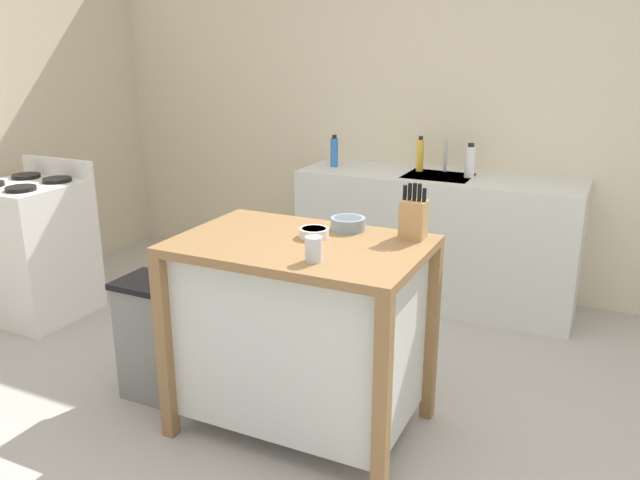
{
  "coord_description": "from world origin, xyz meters",
  "views": [
    {
      "loc": [
        1.09,
        -2.28,
        1.76
      ],
      "look_at": [
        -0.14,
        0.29,
        0.87
      ],
      "focal_mm": 35.9,
      "sensor_mm": 36.0,
      "label": 1
    }
  ],
  "objects_px": {
    "drinking_cup": "(314,249)",
    "bottle_hand_soap": "(470,161)",
    "bottle_spray_cleaner": "(334,152)",
    "kitchen_island": "(301,327)",
    "knife_block": "(413,218)",
    "bowl_ceramic_small": "(348,223)",
    "trash_bin": "(158,338)",
    "bottle_dish_soap": "(420,155)",
    "sink_faucet": "(445,156)",
    "stove": "(33,249)",
    "bowl_ceramic_wide": "(314,232)"
  },
  "relations": [
    {
      "from": "bowl_ceramic_wide",
      "to": "trash_bin",
      "type": "bearing_deg",
      "value": -169.92
    },
    {
      "from": "kitchen_island",
      "to": "trash_bin",
      "type": "bearing_deg",
      "value": -175.44
    },
    {
      "from": "knife_block",
      "to": "bowl_ceramic_wide",
      "type": "bearing_deg",
      "value": -155.72
    },
    {
      "from": "trash_bin",
      "to": "bottle_hand_soap",
      "type": "relative_size",
      "value": 2.78
    },
    {
      "from": "kitchen_island",
      "to": "drinking_cup",
      "type": "height_order",
      "value": "drinking_cup"
    },
    {
      "from": "bottle_dish_soap",
      "to": "stove",
      "type": "height_order",
      "value": "bottle_dish_soap"
    },
    {
      "from": "bottle_spray_cleaner",
      "to": "stove",
      "type": "bearing_deg",
      "value": -138.24
    },
    {
      "from": "knife_block",
      "to": "bottle_hand_soap",
      "type": "xyz_separation_m",
      "value": [
        -0.11,
        1.57,
        -0.02
      ]
    },
    {
      "from": "bottle_spray_cleaner",
      "to": "kitchen_island",
      "type": "bearing_deg",
      "value": -70.17
    },
    {
      "from": "drinking_cup",
      "to": "sink_faucet",
      "type": "relative_size",
      "value": 0.46
    },
    {
      "from": "knife_block",
      "to": "bottle_spray_cleaner",
      "type": "relative_size",
      "value": 1.09
    },
    {
      "from": "trash_bin",
      "to": "bottle_hand_soap",
      "type": "xyz_separation_m",
      "value": [
        1.1,
        1.9,
        0.68
      ]
    },
    {
      "from": "kitchen_island",
      "to": "sink_faucet",
      "type": "distance_m",
      "value": 2.02
    },
    {
      "from": "knife_block",
      "to": "bowl_ceramic_wide",
      "type": "height_order",
      "value": "knife_block"
    },
    {
      "from": "kitchen_island",
      "to": "bottle_spray_cleaner",
      "type": "height_order",
      "value": "bottle_spray_cleaner"
    },
    {
      "from": "bowl_ceramic_small",
      "to": "bottle_hand_soap",
      "type": "distance_m",
      "value": 1.59
    },
    {
      "from": "knife_block",
      "to": "stove",
      "type": "xyz_separation_m",
      "value": [
        -2.61,
        0.15,
        -0.56
      ]
    },
    {
      "from": "bowl_ceramic_small",
      "to": "knife_block",
      "type": "bearing_deg",
      "value": 1.33
    },
    {
      "from": "kitchen_island",
      "to": "trash_bin",
      "type": "distance_m",
      "value": 0.81
    },
    {
      "from": "bowl_ceramic_wide",
      "to": "sink_faucet",
      "type": "height_order",
      "value": "sink_faucet"
    },
    {
      "from": "bowl_ceramic_small",
      "to": "bottle_dish_soap",
      "type": "bearing_deg",
      "value": 95.53
    },
    {
      "from": "bowl_ceramic_small",
      "to": "bottle_hand_soap",
      "type": "bearing_deg",
      "value": 82.75
    },
    {
      "from": "knife_block",
      "to": "trash_bin",
      "type": "relative_size",
      "value": 0.39
    },
    {
      "from": "kitchen_island",
      "to": "knife_block",
      "type": "height_order",
      "value": "knife_block"
    },
    {
      "from": "bottle_hand_soap",
      "to": "bottle_dish_soap",
      "type": "bearing_deg",
      "value": 170.9
    },
    {
      "from": "sink_faucet",
      "to": "stove",
      "type": "distance_m",
      "value": 2.83
    },
    {
      "from": "knife_block",
      "to": "bowl_ceramic_small",
      "type": "bearing_deg",
      "value": -178.67
    },
    {
      "from": "bottle_spray_cleaner",
      "to": "bottle_dish_soap",
      "type": "distance_m",
      "value": 0.61
    },
    {
      "from": "kitchen_island",
      "to": "sink_faucet",
      "type": "relative_size",
      "value": 4.97
    },
    {
      "from": "trash_bin",
      "to": "stove",
      "type": "height_order",
      "value": "stove"
    },
    {
      "from": "trash_bin",
      "to": "bottle_hand_soap",
      "type": "bearing_deg",
      "value": 59.77
    },
    {
      "from": "knife_block",
      "to": "trash_bin",
      "type": "xyz_separation_m",
      "value": [
        -1.21,
        -0.33,
        -0.7
      ]
    },
    {
      "from": "bowl_ceramic_small",
      "to": "drinking_cup",
      "type": "bearing_deg",
      "value": -83.87
    },
    {
      "from": "knife_block",
      "to": "bowl_ceramic_small",
      "type": "distance_m",
      "value": 0.32
    },
    {
      "from": "drinking_cup",
      "to": "bottle_hand_soap",
      "type": "bearing_deg",
      "value": 85.78
    },
    {
      "from": "bottle_hand_soap",
      "to": "knife_block",
      "type": "bearing_deg",
      "value": -86.04
    },
    {
      "from": "sink_faucet",
      "to": "bowl_ceramic_small",
      "type": "bearing_deg",
      "value": -90.15
    },
    {
      "from": "kitchen_island",
      "to": "bowl_ceramic_small",
      "type": "distance_m",
      "value": 0.52
    },
    {
      "from": "bowl_ceramic_small",
      "to": "stove",
      "type": "relative_size",
      "value": 0.16
    },
    {
      "from": "kitchen_island",
      "to": "knife_block",
      "type": "distance_m",
      "value": 0.71
    },
    {
      "from": "bowl_ceramic_wide",
      "to": "sink_faucet",
      "type": "bearing_deg",
      "value": 87.07
    },
    {
      "from": "bowl_ceramic_small",
      "to": "bowl_ceramic_wide",
      "type": "bearing_deg",
      "value": -117.71
    },
    {
      "from": "bowl_ceramic_small",
      "to": "bottle_dish_soap",
      "type": "distance_m",
      "value": 1.64
    },
    {
      "from": "kitchen_island",
      "to": "knife_block",
      "type": "xyz_separation_m",
      "value": [
        0.43,
        0.26,
        0.5
      ]
    },
    {
      "from": "kitchen_island",
      "to": "stove",
      "type": "distance_m",
      "value": 2.22
    },
    {
      "from": "knife_block",
      "to": "bottle_dish_soap",
      "type": "bearing_deg",
      "value": 106.02
    },
    {
      "from": "stove",
      "to": "kitchen_island",
      "type": "bearing_deg",
      "value": -10.67
    },
    {
      "from": "bowl_ceramic_wide",
      "to": "bottle_dish_soap",
      "type": "distance_m",
      "value": 1.81
    },
    {
      "from": "bowl_ceramic_small",
      "to": "sink_faucet",
      "type": "xyz_separation_m",
      "value": [
        0.0,
        1.7,
        0.05
      ]
    },
    {
      "from": "drinking_cup",
      "to": "stove",
      "type": "xyz_separation_m",
      "value": [
        -2.35,
        0.62,
        -0.52
      ]
    }
  ]
}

